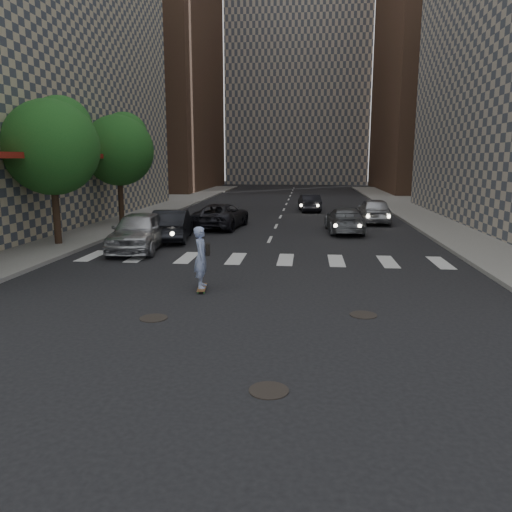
{
  "coord_description": "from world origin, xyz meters",
  "views": [
    {
      "loc": [
        1.79,
        -10.52,
        3.96
      ],
      "look_at": [
        0.42,
        3.02,
        1.3
      ],
      "focal_mm": 35.0,
      "sensor_mm": 36.0,
      "label": 1
    }
  ],
  "objects": [
    {
      "name": "tower_center",
      "position": [
        0.0,
        78.0,
        24.0
      ],
      "size": [
        22.0,
        20.0,
        48.0
      ],
      "primitive_type": "cube",
      "color": "#ADA08E",
      "rests_on": "ground"
    },
    {
      "name": "tower_left",
      "position": [
        -20.0,
        55.0,
        20.0
      ],
      "size": [
        18.0,
        24.0,
        40.0
      ],
      "primitive_type": "cube",
      "color": "brown",
      "rests_on": "ground"
    },
    {
      "name": "traffic_car_d",
      "position": [
        6.0,
        21.36,
        0.78
      ],
      "size": [
        1.87,
        4.6,
        1.56
      ],
      "primitive_type": "imported",
      "rotation": [
        0.0,
        0.0,
        3.15
      ],
      "color": "#AFB0B6",
      "rests_on": "ground"
    },
    {
      "name": "tower_right",
      "position": [
        20.0,
        55.0,
        18.0
      ],
      "size": [
        18.0,
        24.0,
        36.0
      ],
      "primitive_type": "cube",
      "color": "brown",
      "rests_on": "ground"
    },
    {
      "name": "tree_b",
      "position": [
        -9.45,
        11.14,
        4.65
      ],
      "size": [
        4.2,
        4.2,
        6.6
      ],
      "color": "#382619",
      "rests_on": "sidewalk_left"
    },
    {
      "name": "tree_c",
      "position": [
        -9.45,
        19.14,
        4.65
      ],
      "size": [
        4.2,
        4.2,
        6.6
      ],
      "color": "#382619",
      "rests_on": "sidewalk_left"
    },
    {
      "name": "manhole_b",
      "position": [
        -2.0,
        1.2,
        0.01
      ],
      "size": [
        0.7,
        0.7,
        0.02
      ],
      "primitive_type": "cylinder",
      "color": "black",
      "rests_on": "ground"
    },
    {
      "name": "traffic_car_c",
      "position": [
        -3.13,
        18.0,
        0.71
      ],
      "size": [
        2.93,
        5.35,
        1.42
      ],
      "primitive_type": "imported",
      "rotation": [
        0.0,
        0.0,
        3.02
      ],
      "color": "black",
      "rests_on": "ground"
    },
    {
      "name": "silver_sedan",
      "position": [
        -5.5,
        10.44,
        0.85
      ],
      "size": [
        2.4,
        5.11,
        1.69
      ],
      "primitive_type": "imported",
      "rotation": [
        0.0,
        0.0,
        0.08
      ],
      "color": "#ABACB2",
      "rests_on": "ground"
    },
    {
      "name": "sidewalk_left",
      "position": [
        -14.5,
        20.0,
        0.07
      ],
      "size": [
        13.0,
        80.0,
        0.15
      ],
      "primitive_type": "cube",
      "color": "gray",
      "rests_on": "ground"
    },
    {
      "name": "skateboarder",
      "position": [
        -1.34,
        4.01,
        1.03
      ],
      "size": [
        0.53,
        1.01,
        1.97
      ],
      "rotation": [
        0.0,
        0.0,
        0.13
      ],
      "color": "brown",
      "rests_on": "ground"
    },
    {
      "name": "traffic_car_b",
      "position": [
        3.87,
        16.87,
        0.68
      ],
      "size": [
        2.12,
        4.75,
        1.35
      ],
      "primitive_type": "imported",
      "rotation": [
        0.0,
        0.0,
        3.19
      ],
      "color": "#595B61",
      "rests_on": "ground"
    },
    {
      "name": "manhole_c",
      "position": [
        3.3,
        2.0,
        0.01
      ],
      "size": [
        0.7,
        0.7,
        0.02
      ],
      "primitive_type": "cylinder",
      "color": "black",
      "rests_on": "ground"
    },
    {
      "name": "traffic_car_e",
      "position": [
        2.0,
        27.91,
        0.66
      ],
      "size": [
        1.87,
        4.13,
        1.31
      ],
      "primitive_type": "imported",
      "rotation": [
        0.0,
        0.0,
        3.26
      ],
      "color": "black",
      "rests_on": "ground"
    },
    {
      "name": "traffic_car_a",
      "position": [
        -4.79,
        13.34,
        0.76
      ],
      "size": [
        2.22,
        4.8,
        1.52
      ],
      "primitive_type": "imported",
      "rotation": [
        0.0,
        0.0,
        3.28
      ],
      "color": "black",
      "rests_on": "ground"
    },
    {
      "name": "manhole_a",
      "position": [
        1.2,
        -2.5,
        0.01
      ],
      "size": [
        0.7,
        0.7,
        0.02
      ],
      "primitive_type": "cylinder",
      "color": "black",
      "rests_on": "ground"
    },
    {
      "name": "ground",
      "position": [
        0.0,
        0.0,
        0.0
      ],
      "size": [
        160.0,
        160.0,
        0.0
      ],
      "primitive_type": "plane",
      "color": "black",
      "rests_on": "ground"
    }
  ]
}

